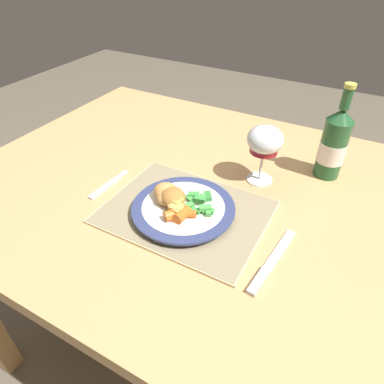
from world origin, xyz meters
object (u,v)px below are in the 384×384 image
at_px(fork, 107,186).
at_px(wine_glass, 265,142).
at_px(dining_table, 203,214).
at_px(table_knife, 269,266).
at_px(bottle, 334,144).
at_px(dinner_plate, 183,209).

xyz_separation_m(fork, wine_glass, (0.32, 0.21, 0.11)).
bearing_deg(fork, dining_table, 29.09).
distance_m(table_knife, wine_glass, 0.31).
relative_size(dining_table, table_knife, 6.39).
xyz_separation_m(table_knife, bottle, (0.03, 0.37, 0.09)).
bearing_deg(dinner_plate, dining_table, 94.46).
relative_size(dining_table, fork, 9.06).
height_order(dinner_plate, table_knife, dinner_plate).
relative_size(dinner_plate, fork, 1.69).
relative_size(fork, wine_glass, 0.90).
distance_m(dining_table, table_knife, 0.30).
distance_m(wine_glass, bottle, 0.18).
bearing_deg(fork, wine_glass, 33.40).
bearing_deg(bottle, wine_glass, -142.91).
height_order(fork, wine_glass, wine_glass).
bearing_deg(fork, dinner_plate, 0.24).
bearing_deg(fork, table_knife, -6.64).
distance_m(fork, bottle, 0.57).
relative_size(fork, table_knife, 0.71).
xyz_separation_m(wine_glass, bottle, (0.14, 0.11, -0.02)).
xyz_separation_m(dinner_plate, fork, (-0.22, -0.00, -0.01)).
distance_m(dinner_plate, bottle, 0.41).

